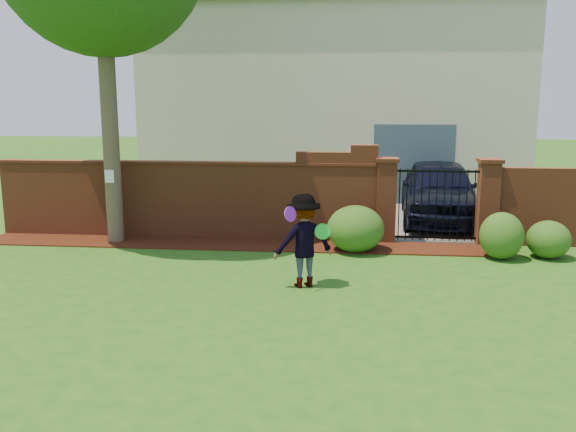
# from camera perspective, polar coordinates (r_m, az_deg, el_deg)

# --- Properties ---
(ground) EXTENTS (80.00, 80.00, 0.01)m
(ground) POSITION_cam_1_polar(r_m,az_deg,el_deg) (10.11, -3.49, -7.35)
(ground) COLOR #255615
(ground) RESTS_ON ground
(mulch_bed) EXTENTS (11.10, 1.08, 0.03)m
(mulch_bed) POSITION_cam_1_polar(r_m,az_deg,el_deg) (13.42, -5.25, -2.65)
(mulch_bed) COLOR black
(mulch_bed) RESTS_ON ground
(brick_wall) EXTENTS (8.70, 0.31, 2.16)m
(brick_wall) POSITION_cam_1_polar(r_m,az_deg,el_deg) (14.11, -9.04, 1.70)
(brick_wall) COLOR brown
(brick_wall) RESTS_ON ground
(pillar_left) EXTENTS (0.50, 0.50, 1.88)m
(pillar_left) POSITION_cam_1_polar(r_m,az_deg,el_deg) (13.68, 9.15, 1.53)
(pillar_left) COLOR brown
(pillar_left) RESTS_ON ground
(pillar_right) EXTENTS (0.50, 0.50, 1.88)m
(pillar_right) POSITION_cam_1_polar(r_m,az_deg,el_deg) (13.99, 18.18, 1.32)
(pillar_right) COLOR brown
(pillar_right) RESTS_ON ground
(iron_gate) EXTENTS (1.78, 0.03, 1.60)m
(iron_gate) POSITION_cam_1_polar(r_m,az_deg,el_deg) (13.80, 13.69, 1.01)
(iron_gate) COLOR black
(iron_gate) RESTS_ON ground
(driveway) EXTENTS (3.20, 8.00, 0.01)m
(driveway) POSITION_cam_1_polar(r_m,az_deg,el_deg) (17.86, 11.83, 0.54)
(driveway) COLOR slate
(driveway) RESTS_ON ground
(house) EXTENTS (12.40, 6.40, 6.30)m
(house) POSITION_cam_1_polar(r_m,az_deg,el_deg) (21.47, 4.28, 10.93)
(house) COLOR beige
(house) RESTS_ON ground
(car) EXTENTS (2.22, 4.83, 1.60)m
(car) POSITION_cam_1_polar(r_m,az_deg,el_deg) (16.08, 14.02, 2.19)
(car) COLOR black
(car) RESTS_ON ground
(paper_notice) EXTENTS (0.20, 0.01, 0.28)m
(paper_notice) POSITION_cam_1_polar(r_m,az_deg,el_deg) (13.79, -16.36, 3.58)
(paper_notice) COLOR white
(paper_notice) RESTS_ON tree
(shrub_left) EXTENTS (1.19, 1.19, 0.98)m
(shrub_left) POSITION_cam_1_polar(r_m,az_deg,el_deg) (12.78, 6.33, -1.20)
(shrub_left) COLOR #1C4E17
(shrub_left) RESTS_ON ground
(shrub_middle) EXTENTS (0.86, 0.86, 0.95)m
(shrub_middle) POSITION_cam_1_polar(r_m,az_deg,el_deg) (12.85, 19.34, -1.76)
(shrub_middle) COLOR #1C4E17
(shrub_middle) RESTS_ON ground
(shrub_right) EXTENTS (0.86, 0.86, 0.76)m
(shrub_right) POSITION_cam_1_polar(r_m,az_deg,el_deg) (13.28, 23.18, -2.04)
(shrub_right) COLOR #1C4E17
(shrub_right) RESTS_ON ground
(man) EXTENTS (1.18, 0.96, 1.60)m
(man) POSITION_cam_1_polar(r_m,az_deg,el_deg) (10.28, 1.49, -2.36)
(man) COLOR gray
(man) RESTS_ON ground
(frisbee_purple) EXTENTS (0.22, 0.24, 0.25)m
(frisbee_purple) POSITION_cam_1_polar(r_m,az_deg,el_deg) (9.87, 0.22, 0.18)
(frisbee_purple) COLOR purple
(frisbee_purple) RESTS_ON man
(frisbee_green) EXTENTS (0.28, 0.11, 0.27)m
(frisbee_green) POSITION_cam_1_polar(r_m,az_deg,el_deg) (10.18, 3.25, -1.45)
(frisbee_green) COLOR green
(frisbee_green) RESTS_ON man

